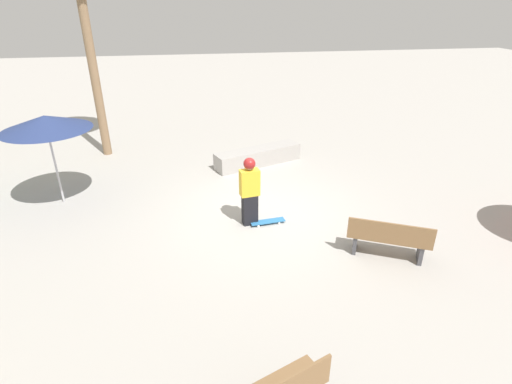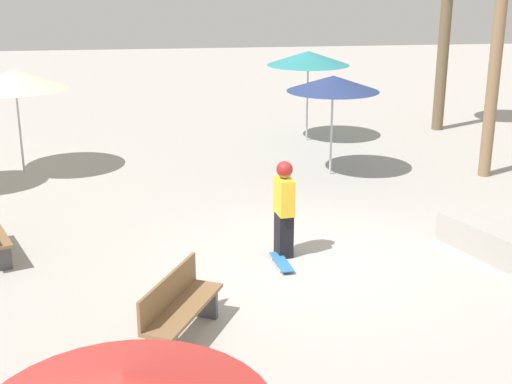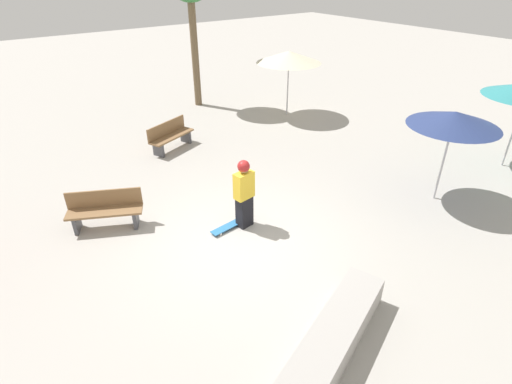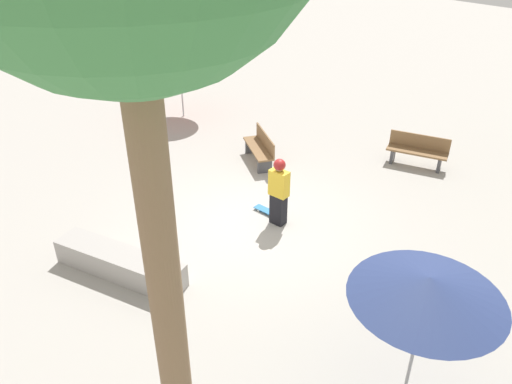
{
  "view_description": "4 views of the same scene",
  "coord_description": "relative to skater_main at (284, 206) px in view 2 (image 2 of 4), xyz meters",
  "views": [
    {
      "loc": [
        1.55,
        8.26,
        4.7
      ],
      "look_at": [
        0.23,
        0.4,
        0.79
      ],
      "focal_mm": 28.0,
      "sensor_mm": 36.0,
      "label": 1
    },
    {
      "loc": [
        -10.31,
        2.23,
        4.61
      ],
      "look_at": [
        -0.12,
        0.92,
        1.27
      ],
      "focal_mm": 50.0,
      "sensor_mm": 36.0,
      "label": 2
    },
    {
      "loc": [
        -3.76,
        -5.71,
        5.18
      ],
      "look_at": [
        0.6,
        0.28,
        0.84
      ],
      "focal_mm": 28.0,
      "sensor_mm": 36.0,
      "label": 3
    },
    {
      "loc": [
        6.97,
        -6.3,
        6.34
      ],
      "look_at": [
        -0.18,
        0.22,
        0.64
      ],
      "focal_mm": 35.0,
      "sensor_mm": 36.0,
      "label": 4
    }
  ],
  "objects": [
    {
      "name": "ground_plane",
      "position": [
        -0.37,
        -0.4,
        -0.87
      ],
      "size": [
        60.0,
        60.0,
        0.0
      ],
      "primitive_type": "plane",
      "color": "#ADA8A0"
    },
    {
      "name": "skater_main",
      "position": [
        0.0,
        0.0,
        0.0
      ],
      "size": [
        0.46,
        0.3,
        1.61
      ],
      "rotation": [
        0.0,
        0.0,
        3.29
      ],
      "color": "black",
      "rests_on": "ground_plane"
    },
    {
      "name": "skateboard",
      "position": [
        -0.4,
        0.1,
        -0.81
      ],
      "size": [
        0.82,
        0.29,
        0.07
      ],
      "rotation": [
        0.0,
        0.0,
        3.25
      ],
      "color": "teal",
      "rests_on": "ground_plane"
    },
    {
      "name": "concrete_ledge",
      "position": [
        -0.8,
        -3.52,
        -0.61
      ],
      "size": [
        2.8,
        1.55,
        0.51
      ],
      "rotation": [
        0.0,
        0.0,
        0.36
      ],
      "color": "#A8A39E",
      "rests_on": "ground_plane"
    },
    {
      "name": "bench_far",
      "position": [
        -2.49,
        1.76,
        -0.44
      ],
      "size": [
        1.63,
        1.11,
        0.85
      ],
      "rotation": [
        0.0,
        0.0,
        2.68
      ],
      "color": "#47474C",
      "rests_on": "ground_plane"
    },
    {
      "name": "shade_umbrella_navy",
      "position": [
        4.5,
        -1.82,
        1.2
      ],
      "size": [
        2.04,
        2.04,
        2.24
      ],
      "color": "#B7B7BC",
      "rests_on": "ground_plane"
    },
    {
      "name": "shade_umbrella_teal",
      "position": [
        7.75,
        -1.92,
        1.34
      ],
      "size": [
        2.18,
        2.18,
        2.39
      ],
      "color": "#B7B7BC",
      "rests_on": "ground_plane"
    },
    {
      "name": "shade_umbrella_cream",
      "position": [
        5.48,
        5.1,
        1.28
      ],
      "size": [
        2.35,
        2.35,
        2.36
      ],
      "color": "#B7B7BC",
      "rests_on": "ground_plane"
    }
  ]
}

